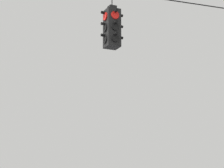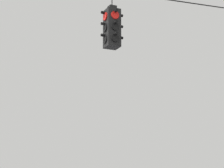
# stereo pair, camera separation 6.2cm
# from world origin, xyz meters

# --- Properties ---
(traffic_light_over_intersection) EXTENTS (0.58, 0.58, 1.50)m
(traffic_light_over_intersection) POSITION_xyz_m (0.07, 0.47, 5.75)
(traffic_light_over_intersection) COLOR black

